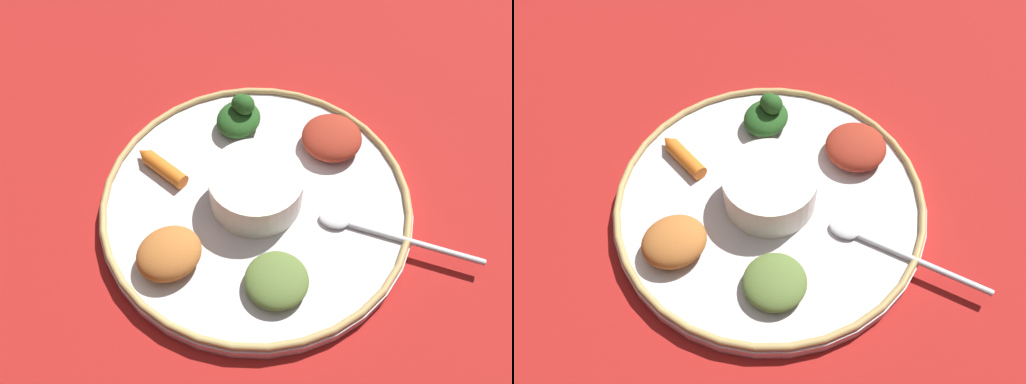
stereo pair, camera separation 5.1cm
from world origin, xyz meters
TOP-DOWN VIEW (x-y plane):
  - ground_plane at (0.00, 0.00)m, footprint 2.40×2.40m
  - platter at (0.00, 0.00)m, footprint 0.36×0.36m
  - platter_rim at (0.00, 0.00)m, footprint 0.36×0.36m
  - center_bowl at (0.00, 0.00)m, footprint 0.11×0.11m
  - spoon at (0.03, 0.14)m, footprint 0.05×0.18m
  - greens_pile at (-0.11, -0.04)m, footprint 0.08×0.07m
  - carrot_near_spoon at (-0.03, -0.12)m, footprint 0.06×0.07m
  - mound_beet at (-0.09, 0.08)m, footprint 0.08×0.08m
  - mound_chickpea at (0.09, -0.08)m, footprint 0.09×0.09m
  - mound_collards at (0.10, 0.04)m, footprint 0.09×0.09m

SIDE VIEW (x-z plane):
  - ground_plane at x=0.00m, z-range 0.00..0.00m
  - platter at x=0.00m, z-range 0.00..0.02m
  - platter_rim at x=0.00m, z-range 0.02..0.02m
  - spoon at x=0.03m, z-range 0.02..0.02m
  - carrot_near_spoon at x=-0.03m, z-range 0.02..0.03m
  - mound_collards at x=0.10m, z-range 0.02..0.04m
  - mound_beet at x=-0.09m, z-range 0.02..0.05m
  - mound_chickpea at x=0.09m, z-range 0.02..0.05m
  - greens_pile at x=-0.11m, z-range 0.01..0.06m
  - center_bowl at x=0.00m, z-range 0.02..0.06m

